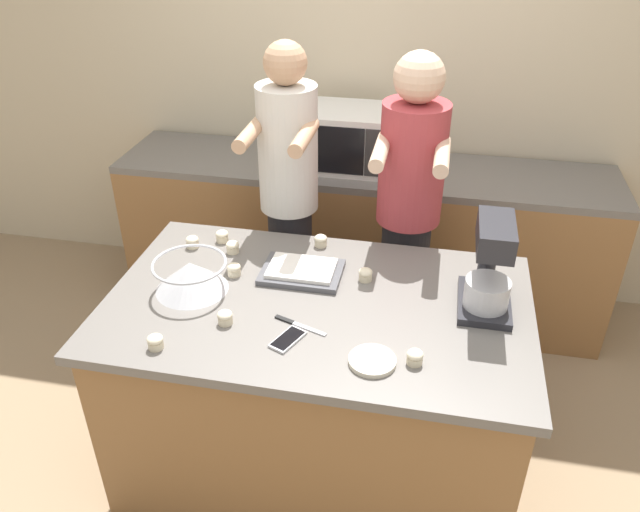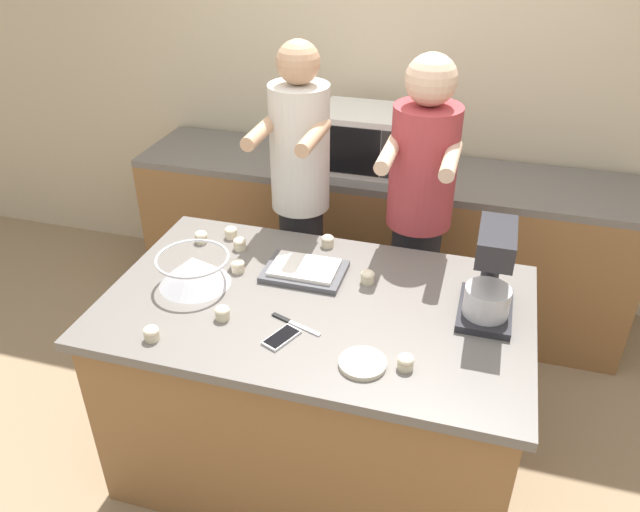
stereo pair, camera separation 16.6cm
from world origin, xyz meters
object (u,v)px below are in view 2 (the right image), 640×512
Objects in this scene: cell_phone at (282,337)px; cupcake_3 at (201,237)px; cupcake_1 at (231,232)px; cupcake_7 at (151,333)px; person_right at (418,225)px; cupcake_5 at (240,243)px; mixing_bowl at (194,269)px; baking_tray at (305,270)px; microwave_oven at (365,139)px; person_left at (301,207)px; cupcake_2 at (238,266)px; knife at (293,323)px; cupcake_8 at (406,362)px; small_plate at (363,363)px; cupcake_0 at (222,312)px; stand_mixer at (490,278)px; cupcake_6 at (368,276)px; cupcake_4 at (328,241)px.

cupcake_3 is (-0.58, 0.56, 0.02)m from cell_phone.
cupcake_1 is 1.00× the size of cupcake_7.
person_right is 29.74× the size of cupcake_5.
mixing_bowl is 0.38m from cupcake_7.
baking_tray is at bearing -25.45° from cupcake_1.
baking_tray is (0.41, 0.19, -0.05)m from mixing_bowl.
microwave_oven is at bearing 89.71° from baking_tray.
cupcake_2 is (-0.10, -0.57, -0.01)m from person_left.
person_right is 0.91m from knife.
cupcake_3 is at bearing 100.92° from cupcake_7.
cupcake_8 is (0.11, -0.97, -0.00)m from person_right.
microwave_oven reaches higher than small_plate.
person_right reaches higher than microwave_oven.
cupcake_0 is 0.33m from cupcake_2.
cupcake_8 reaches higher than baking_tray.
cupcake_2 is (-1.02, 0.02, -0.14)m from stand_mixer.
cupcake_8 reaches higher than knife.
person_left is 0.89m from cupcake_0.
stand_mixer is 0.75m from knife.
cupcake_7 is (-0.40, -0.57, 0.01)m from baking_tray.
baking_tray is 0.69× the size of microwave_oven.
mixing_bowl is 0.52m from cell_phone.
baking_tray is 0.55m from cupcake_3.
knife is 0.60m from cupcake_5.
cupcake_6 is (0.80, -0.11, 0.00)m from cupcake_3.
knife is 0.72m from cupcake_1.
cupcake_1 is (-0.21, 0.58, 0.00)m from cupcake_0.
cupcake_6 is (0.45, -0.49, -0.01)m from person_left.
cupcake_3 is 0.81m from cupcake_6.
cupcake_8 is (0.91, -0.27, -0.04)m from mixing_bowl.
person_right is 3.52× the size of microwave_oven.
mixing_bowl is 5.20× the size of cupcake_8.
cupcake_1 and cupcake_3 have the same top height.
cupcake_4 is (0.02, -0.85, -0.17)m from microwave_oven.
knife is (0.05, -1.44, -0.19)m from microwave_oven.
baking_tray is 5.81× the size of cupcake_8.
person_right is 5.12× the size of baking_tray.
cell_phone is 0.47m from cupcake_7.
cupcake_8 reaches higher than cell_phone.
microwave_oven reaches higher than mixing_bowl.
baking_tray is at bearing -18.79° from cupcake_5.
cupcake_1 is 1.00× the size of cupcake_4.
cupcake_1 is (-0.24, -0.31, -0.01)m from person_left.
small_plate is at bearing -65.87° from cupcake_4.
microwave_oven is 8.45× the size of cupcake_3.
mixing_bowl is 0.95m from cupcake_8.
cupcake_0 is at bearing -91.61° from person_left.
person_right is 0.87m from cupcake_1.
cupcake_1 and cupcake_2 have the same top height.
person_right is at bearing 40.88° from mixing_bowl.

